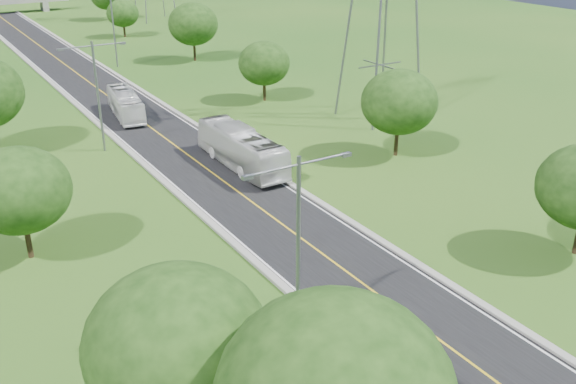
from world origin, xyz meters
The scene contains 16 objects.
ground centered at (0.00, 60.00, 0.00)m, with size 260.00×260.00×0.00m, color #1F4F16.
road centered at (0.00, 66.00, 0.03)m, with size 8.00×150.00×0.06m, color black.
curb_left centered at (-4.25, 66.00, 0.11)m, with size 0.50×150.00×0.22m, color gray.
curb_right centered at (4.25, 66.00, 0.11)m, with size 0.50×150.00×0.22m, color gray.
speed_limit_sign centered at (5.20, 37.98, 1.60)m, with size 0.55×0.09×2.40m.
streetlight_near_left centered at (-6.00, 12.00, 5.94)m, with size 5.90×0.25×10.00m.
streetlight_mid_left centered at (-6.00, 45.00, 5.94)m, with size 5.90×0.25×10.00m.
streetlight_far_right centered at (6.00, 78.00, 5.94)m, with size 5.90×0.25×10.00m.
tree_la centered at (-14.00, 8.00, 5.27)m, with size 7.14×7.14×8.30m.
tree_lb centered at (-16.00, 28.00, 4.64)m, with size 6.30×6.30×7.33m.
tree_rb centered at (16.00, 30.00, 4.95)m, with size 6.72×6.72×7.82m.
tree_rc centered at (15.00, 52.00, 4.33)m, with size 5.88×5.88×6.84m.
tree_rd centered at (17.00, 76.00, 5.27)m, with size 7.14×7.14×8.30m.
tree_re centered at (14.50, 100.00, 4.02)m, with size 5.46×5.46×6.35m.
bus_outbound centered at (2.80, 34.68, 1.72)m, with size 2.78×11.89×3.31m, color silver.
bus_inbound centered at (-0.80, 54.11, 1.43)m, with size 2.31×9.85×2.74m, color white.
Camera 1 is at (-20.90, -11.09, 20.34)m, focal length 40.00 mm.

